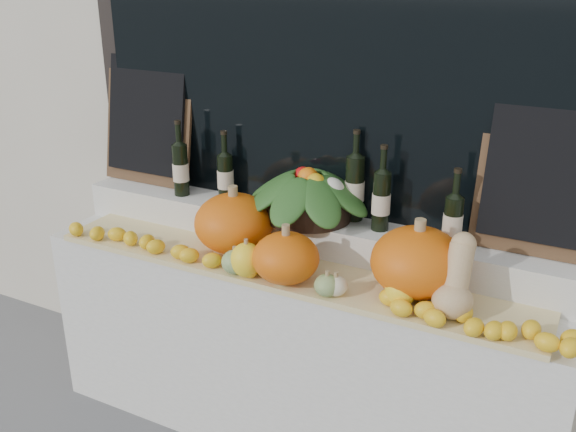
{
  "coord_description": "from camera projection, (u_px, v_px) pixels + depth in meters",
  "views": [
    {
      "loc": [
        1.1,
        -0.68,
        2.08
      ],
      "look_at": [
        0.0,
        1.45,
        1.12
      ],
      "focal_mm": 40.0,
      "sensor_mm": 36.0,
      "label": 1
    }
  ],
  "objects": [
    {
      "name": "wine_bottle_far_right",
      "position": [
        453.0,
        221.0,
        2.46
      ],
      "size": [
        0.08,
        0.08,
        0.32
      ],
      "color": "black",
      "rests_on": "rear_tier"
    },
    {
      "name": "wine_bottle_far_left",
      "position": [
        181.0,
        169.0,
        3.0
      ],
      "size": [
        0.08,
        0.08,
        0.36
      ],
      "color": "black",
      "rests_on": "rear_tier"
    },
    {
      "name": "rear_tier",
      "position": [
        311.0,
        233.0,
        2.82
      ],
      "size": [
        2.3,
        0.25,
        0.16
      ],
      "primitive_type": "cube",
      "color": "silver",
      "rests_on": "display_sill"
    },
    {
      "name": "pumpkin_center",
      "position": [
        286.0,
        258.0,
        2.49
      ],
      "size": [
        0.3,
        0.3,
        0.2
      ],
      "primitive_type": "ellipsoid",
      "rotation": [
        0.0,
        0.0,
        0.14
      ],
      "color": "orange",
      "rests_on": "straw_bedding"
    },
    {
      "name": "lemon_heap",
      "position": [
        269.0,
        273.0,
        2.52
      ],
      "size": [
        2.2,
        0.16,
        0.06
      ],
      "primitive_type": null,
      "color": "yellow",
      "rests_on": "straw_bedding"
    },
    {
      "name": "decorative_gourds",
      "position": [
        297.0,
        273.0,
        2.46
      ],
      "size": [
        0.78,
        0.18,
        0.16
      ],
      "color": "#2C621D",
      "rests_on": "straw_bedding"
    },
    {
      "name": "wine_bottle_near_left",
      "position": [
        225.0,
        176.0,
        2.96
      ],
      "size": [
        0.08,
        0.08,
        0.32
      ],
      "color": "black",
      "rests_on": "rear_tier"
    },
    {
      "name": "produce_bowl",
      "position": [
        308.0,
        193.0,
        2.75
      ],
      "size": [
        0.59,
        0.59,
        0.23
      ],
      "color": "black",
      "rests_on": "rear_tier"
    },
    {
      "name": "butternut_squash",
      "position": [
        456.0,
        283.0,
        2.25
      ],
      "size": [
        0.14,
        0.21,
        0.29
      ],
      "color": "tan",
      "rests_on": "straw_bedding"
    },
    {
      "name": "wine_bottle_tall",
      "position": [
        355.0,
        187.0,
        2.71
      ],
      "size": [
        0.08,
        0.08,
        0.39
      ],
      "color": "black",
      "rests_on": "rear_tier"
    },
    {
      "name": "chalkboard_left",
      "position": [
        147.0,
        118.0,
        3.12
      ],
      "size": [
        0.5,
        0.14,
        0.61
      ],
      "rotation": [
        -0.18,
        0.0,
        0.0
      ],
      "color": "#4C331E",
      "rests_on": "rear_tier"
    },
    {
      "name": "chalkboard_right",
      "position": [
        548.0,
        172.0,
        2.34
      ],
      "size": [
        0.5,
        0.14,
        0.61
      ],
      "rotation": [
        -0.18,
        0.0,
        0.0
      ],
      "color": "#4C331E",
      "rests_on": "rear_tier"
    },
    {
      "name": "straw_bedding",
      "position": [
        282.0,
        272.0,
        2.62
      ],
      "size": [
        2.1,
        0.32,
        0.02
      ],
      "primitive_type": "cube",
      "color": "tan",
      "rests_on": "display_sill"
    },
    {
      "name": "wine_bottle_near_right",
      "position": [
        381.0,
        200.0,
        2.61
      ],
      "size": [
        0.08,
        0.08,
        0.36
      ],
      "color": "black",
      "rests_on": "rear_tier"
    },
    {
      "name": "display_sill",
      "position": [
        296.0,
        350.0,
        2.89
      ],
      "size": [
        2.3,
        0.55,
        0.88
      ],
      "primitive_type": "cube",
      "color": "silver",
      "rests_on": "ground"
    },
    {
      "name": "pumpkin_left",
      "position": [
        234.0,
        223.0,
        2.74
      ],
      "size": [
        0.43,
        0.43,
        0.25
      ],
      "primitive_type": "ellipsoid",
      "rotation": [
        0.0,
        0.0,
        -0.3
      ],
      "color": "orange",
      "rests_on": "straw_bedding"
    },
    {
      "name": "pumpkin_right",
      "position": [
        417.0,
        262.0,
        2.38
      ],
      "size": [
        0.46,
        0.46,
        0.26
      ],
      "primitive_type": "ellipsoid",
      "rotation": [
        0.0,
        0.0,
        -0.41
      ],
      "color": "orange",
      "rests_on": "straw_bedding"
    }
  ]
}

